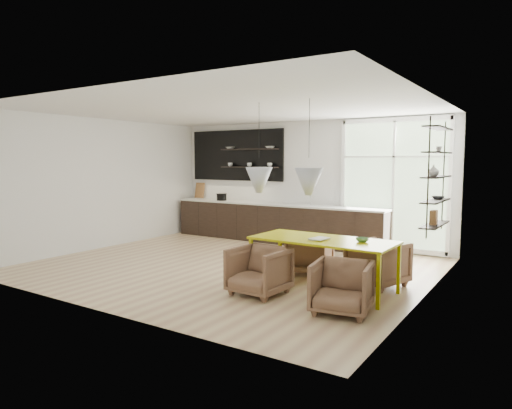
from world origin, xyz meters
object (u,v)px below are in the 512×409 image
at_px(armchair_back_right, 378,263).
at_px(armchair_front_right, 342,287).
at_px(armchair_back_left, 310,255).
at_px(wire_stool, 259,265).
at_px(dining_table, 323,242).
at_px(armchair_front_left, 259,271).

xyz_separation_m(armchair_back_right, armchair_front_right, (0.03, -1.55, -0.02)).
height_order(armchair_back_left, wire_stool, armchair_back_left).
relative_size(armchair_front_right, wire_stool, 1.59).
bearing_deg(armchair_back_left, wire_stool, 59.70).
distance_m(dining_table, armchair_front_right, 1.14).
distance_m(armchair_front_left, armchair_front_right, 1.35).
bearing_deg(dining_table, armchair_front_left, -131.65).
xyz_separation_m(dining_table, armchair_front_left, (-0.69, -0.73, -0.38)).
bearing_deg(armchair_front_left, armchair_back_right, 50.52).
height_order(armchair_back_right, wire_stool, armchair_back_right).
bearing_deg(armchair_front_left, wire_stool, 125.35).
relative_size(armchair_back_left, armchair_front_left, 0.93).
bearing_deg(armchair_back_right, armchair_front_right, 111.15).
bearing_deg(armchair_front_left, armchair_back_left, 90.40).
height_order(armchair_back_left, armchair_front_left, armchair_front_left).
height_order(armchair_back_left, armchair_front_right, armchair_front_right).
distance_m(armchair_back_right, armchair_front_left, 1.95).
height_order(dining_table, armchair_back_right, dining_table).
bearing_deg(wire_stool, armchair_back_right, 29.64).
xyz_separation_m(armchair_front_left, armchair_front_right, (1.35, -0.12, -0.01)).
xyz_separation_m(dining_table, armchair_front_right, (0.66, -0.85, -0.39)).
xyz_separation_m(armchair_back_left, armchair_front_left, (-0.08, -1.55, 0.02)).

